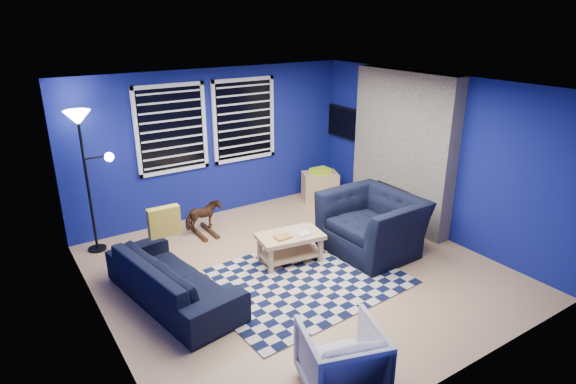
% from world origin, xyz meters
% --- Properties ---
extents(floor, '(5.00, 5.00, 0.00)m').
position_xyz_m(floor, '(0.00, 0.00, 0.00)').
color(floor, tan).
rests_on(floor, ground).
extents(ceiling, '(5.00, 5.00, 0.00)m').
position_xyz_m(ceiling, '(0.00, 0.00, 2.50)').
color(ceiling, white).
rests_on(ceiling, wall_back).
extents(wall_back, '(5.00, 0.00, 5.00)m').
position_xyz_m(wall_back, '(0.00, 2.50, 1.25)').
color(wall_back, navy).
rests_on(wall_back, floor).
extents(wall_left, '(0.00, 5.00, 5.00)m').
position_xyz_m(wall_left, '(-2.50, 0.00, 1.25)').
color(wall_left, navy).
rests_on(wall_left, floor).
extents(wall_right, '(0.00, 5.00, 5.00)m').
position_xyz_m(wall_right, '(2.50, 0.00, 1.25)').
color(wall_right, navy).
rests_on(wall_right, floor).
extents(fireplace, '(0.65, 2.00, 2.50)m').
position_xyz_m(fireplace, '(2.36, 0.50, 1.20)').
color(fireplace, gray).
rests_on(fireplace, floor).
extents(window_left, '(1.17, 0.06, 1.42)m').
position_xyz_m(window_left, '(-0.75, 2.46, 1.60)').
color(window_left, black).
rests_on(window_left, wall_back).
extents(window_right, '(1.17, 0.06, 1.42)m').
position_xyz_m(window_right, '(0.55, 2.46, 1.60)').
color(window_right, black).
rests_on(window_right, wall_back).
extents(tv, '(0.07, 1.00, 0.58)m').
position_xyz_m(tv, '(2.45, 2.00, 1.40)').
color(tv, black).
rests_on(tv, wall_right).
extents(rug, '(2.61, 2.14, 0.02)m').
position_xyz_m(rug, '(-0.12, -0.23, 0.01)').
color(rug, black).
rests_on(rug, floor).
extents(sofa, '(2.15, 1.13, 0.60)m').
position_xyz_m(sofa, '(-1.67, 0.25, 0.30)').
color(sofa, black).
rests_on(sofa, floor).
extents(armchair_big, '(1.36, 1.20, 0.86)m').
position_xyz_m(armchair_big, '(1.25, -0.09, 0.43)').
color(armchair_big, black).
rests_on(armchair_big, floor).
extents(armchair_bent, '(0.90, 0.91, 0.67)m').
position_xyz_m(armchair_bent, '(-0.91, -2.03, 0.33)').
color(armchair_bent, gray).
rests_on(armchair_bent, floor).
extents(rocking_horse, '(0.30, 0.59, 0.48)m').
position_xyz_m(rocking_horse, '(-0.59, 1.80, 0.31)').
color(rocking_horse, '#452516').
rests_on(rocking_horse, floor).
extents(coffee_table, '(0.97, 0.65, 0.45)m').
position_xyz_m(coffee_table, '(0.05, 0.28, 0.31)').
color(coffee_table, tan).
rests_on(coffee_table, rug).
extents(cabinet, '(0.75, 0.64, 0.62)m').
position_xyz_m(cabinet, '(1.86, 1.99, 0.28)').
color(cabinet, tan).
rests_on(cabinet, floor).
extents(floor_lamp, '(0.57, 0.35, 2.09)m').
position_xyz_m(floor_lamp, '(-2.13, 2.16, 1.71)').
color(floor_lamp, black).
rests_on(floor_lamp, floor).
extents(throw_pillow, '(0.41, 0.13, 0.39)m').
position_xyz_m(throw_pillow, '(-1.52, 0.85, 0.79)').
color(throw_pillow, gold).
rests_on(throw_pillow, sofa).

